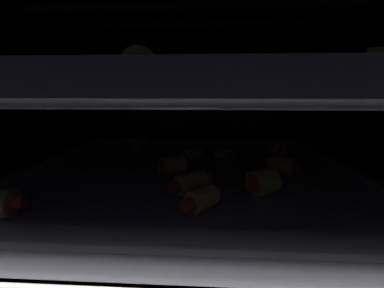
% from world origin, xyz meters
% --- Properties ---
extents(ground_plane, '(0.62, 0.51, 0.01)m').
position_xyz_m(ground_plane, '(0.00, 0.00, -0.01)').
color(ground_plane, black).
extents(oven_wall_back, '(0.62, 0.01, 0.38)m').
position_xyz_m(oven_wall_back, '(0.00, 0.25, 0.19)').
color(oven_wall_back, black).
rests_on(oven_wall_back, ground_plane).
extents(oven_wall_left, '(0.01, 0.49, 0.38)m').
position_xyz_m(oven_wall_left, '(-0.30, 0.00, 0.19)').
color(oven_wall_left, black).
rests_on(oven_wall_left, ground_plane).
extents(heating_element, '(0.48, 0.19, 0.01)m').
position_xyz_m(heating_element, '(0.00, 0.00, 0.36)').
color(heating_element, '#333338').
extents(oven_rack_lower, '(0.57, 0.48, 0.01)m').
position_xyz_m(oven_rack_lower, '(0.00, -0.00, 0.09)').
color(oven_rack_lower, '#B7B7BC').
extents(baking_tray_lower, '(0.51, 0.42, 0.03)m').
position_xyz_m(baking_tray_lower, '(0.00, 0.00, 0.10)').
color(baking_tray_lower, gray).
rests_on(baking_tray_lower, oven_rack_lower).
extents(pig_in_blanket_lower_0, '(0.04, 0.05, 0.03)m').
position_xyz_m(pig_in_blanket_lower_0, '(0.17, 0.12, 0.12)').
color(pig_in_blanket_lower_0, '#E8B76F').
rests_on(pig_in_blanket_lower_0, baking_tray_lower).
extents(pig_in_blanket_lower_1, '(0.05, 0.05, 0.03)m').
position_xyz_m(pig_in_blanket_lower_1, '(-0.03, -0.01, 0.12)').
color(pig_in_blanket_lower_1, '#DAC480').
rests_on(pig_in_blanket_lower_1, baking_tray_lower).
extents(pig_in_blanket_lower_3, '(0.05, 0.04, 0.03)m').
position_xyz_m(pig_in_blanket_lower_3, '(0.06, 0.08, 0.12)').
color(pig_in_blanket_lower_3, '#D7C47D').
rests_on(pig_in_blanket_lower_3, baking_tray_lower).
extents(pig_in_blanket_lower_4, '(0.04, 0.05, 0.03)m').
position_xyz_m(pig_in_blanket_lower_4, '(-0.12, 0.15, 0.12)').
color(pig_in_blanket_lower_4, '#E1C57E').
rests_on(pig_in_blanket_lower_4, baking_tray_lower).
extents(pig_in_blanket_lower_5, '(0.05, 0.05, 0.03)m').
position_xyz_m(pig_in_blanket_lower_5, '(0.15, 0.01, 0.12)').
color(pig_in_blanket_lower_5, '#DEC37D').
rests_on(pig_in_blanket_lower_5, baking_tray_lower).
extents(pig_in_blanket_lower_6, '(0.05, 0.05, 0.03)m').
position_xyz_m(pig_in_blanket_lower_6, '(0.02, -0.11, 0.12)').
color(pig_in_blanket_lower_6, '#D9B26E').
rests_on(pig_in_blanket_lower_6, baking_tray_lower).
extents(pig_in_blanket_lower_7, '(0.05, 0.05, 0.03)m').
position_xyz_m(pig_in_blanket_lower_7, '(0.10, -0.07, 0.13)').
color(pig_in_blanket_lower_7, '#D5C96D').
rests_on(pig_in_blanket_lower_7, baking_tray_lower).
extents(pig_in_blanket_lower_8, '(0.06, 0.05, 0.03)m').
position_xyz_m(pig_in_blanket_lower_8, '(0.01, -0.07, 0.12)').
color(pig_in_blanket_lower_8, '#D6B981').
rests_on(pig_in_blanket_lower_8, baking_tray_lower).
extents(pig_in_blanket_lower_9, '(0.05, 0.06, 0.02)m').
position_xyz_m(pig_in_blanket_lower_9, '(-0.00, 0.08, 0.12)').
color(pig_in_blanket_lower_9, '#E0BD7E').
rests_on(pig_in_blanket_lower_9, baking_tray_lower).
extents(oven_rack_upper, '(0.57, 0.48, 0.01)m').
position_xyz_m(oven_rack_upper, '(0.00, 0.00, 0.23)').
color(oven_rack_upper, '#B7B7BC').
extents(baking_tray_upper, '(0.51, 0.42, 0.03)m').
position_xyz_m(baking_tray_upper, '(0.00, 0.00, 0.24)').
color(baking_tray_upper, '#4C4C51').
rests_on(baking_tray_upper, oven_rack_upper).
extents(pig_in_blanket_upper_1, '(0.06, 0.03, 0.03)m').
position_xyz_m(pig_in_blanket_upper_1, '(0.01, -0.13, 0.26)').
color(pig_in_blanket_upper_1, '#E4BA86').
rests_on(pig_in_blanket_upper_1, baking_tray_upper).
extents(pig_in_blanket_upper_2, '(0.05, 0.03, 0.02)m').
position_xyz_m(pig_in_blanket_upper_2, '(0.10, 0.02, 0.26)').
color(pig_in_blanket_upper_2, '#D8C972').
rests_on(pig_in_blanket_upper_2, baking_tray_upper).
extents(pig_in_blanket_upper_4, '(0.04, 0.05, 0.03)m').
position_xyz_m(pig_in_blanket_upper_4, '(0.18, 0.10, 0.26)').
color(pig_in_blanket_upper_4, '#E3BD7E').
rests_on(pig_in_blanket_upper_4, baking_tray_upper).
extents(pig_in_blanket_upper_5, '(0.06, 0.04, 0.03)m').
position_xyz_m(pig_in_blanket_upper_5, '(-0.22, 0.15, 0.26)').
color(pig_in_blanket_upper_5, '#E4C181').
rests_on(pig_in_blanket_upper_5, baking_tray_upper).
extents(pig_in_blanket_upper_6, '(0.04, 0.05, 0.03)m').
position_xyz_m(pig_in_blanket_upper_6, '(-0.04, -0.12, 0.26)').
color(pig_in_blanket_upper_6, '#D3BC80').
rests_on(pig_in_blanket_upper_6, baking_tray_upper).
extents(pig_in_blanket_upper_7, '(0.05, 0.06, 0.03)m').
position_xyz_m(pig_in_blanket_upper_7, '(-0.19, 0.06, 0.26)').
color(pig_in_blanket_upper_7, '#DAB171').
rests_on(pig_in_blanket_upper_7, baking_tray_upper).
extents(pig_in_blanket_upper_8, '(0.04, 0.04, 0.03)m').
position_xyz_m(pig_in_blanket_upper_8, '(0.04, 0.04, 0.26)').
color(pig_in_blanket_upper_8, '#DCB67A').
rests_on(pig_in_blanket_upper_8, baking_tray_upper).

